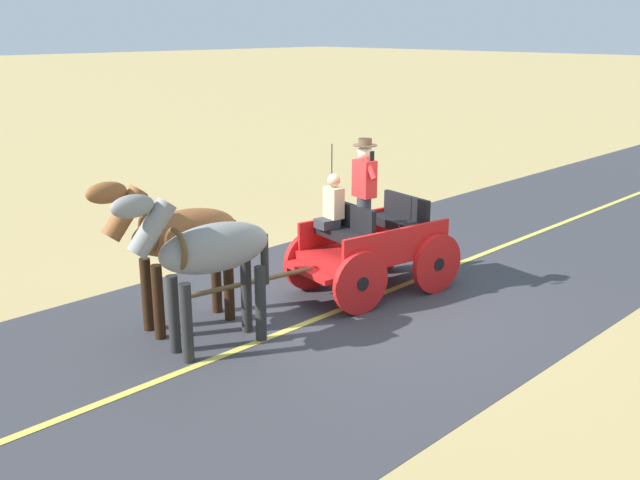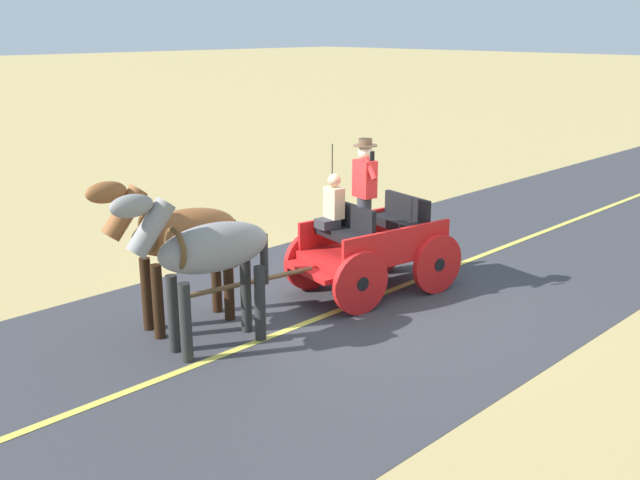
# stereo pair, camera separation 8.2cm
# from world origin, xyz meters

# --- Properties ---
(ground_plane) EXTENTS (200.00, 200.00, 0.00)m
(ground_plane) POSITION_xyz_m (0.00, 0.00, 0.00)
(ground_plane) COLOR tan
(road_surface) EXTENTS (6.29, 160.00, 0.01)m
(road_surface) POSITION_xyz_m (0.00, 0.00, 0.00)
(road_surface) COLOR #38383D
(road_surface) RESTS_ON ground
(road_centre_stripe) EXTENTS (0.12, 160.00, 0.00)m
(road_centre_stripe) POSITION_xyz_m (0.00, 0.00, 0.01)
(road_centre_stripe) COLOR #DBCC4C
(road_centre_stripe) RESTS_ON road_surface
(horse_drawn_carriage) EXTENTS (1.80, 4.51, 2.50)m
(horse_drawn_carriage) POSITION_xyz_m (0.22, -0.43, 0.82)
(horse_drawn_carriage) COLOR red
(horse_drawn_carriage) RESTS_ON ground
(horse_near_side) EXTENTS (0.78, 2.15, 2.21)m
(horse_near_side) POSITION_xyz_m (0.30, 2.63, 1.32)
(horse_near_side) COLOR gray
(horse_near_side) RESTS_ON ground
(horse_off_side) EXTENTS (0.77, 2.15, 2.21)m
(horse_off_side) POSITION_xyz_m (1.17, 2.48, 1.32)
(horse_off_side) COLOR brown
(horse_off_side) RESTS_ON ground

